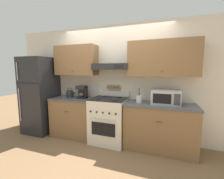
% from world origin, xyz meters
% --- Properties ---
extents(ground_plane, '(16.00, 16.00, 0.00)m').
position_xyz_m(ground_plane, '(0.00, 0.00, 0.00)').
color(ground_plane, brown).
extents(wall_back, '(5.20, 0.46, 2.55)m').
position_xyz_m(wall_back, '(0.07, 0.59, 1.45)').
color(wall_back, beige).
rests_on(wall_back, ground_plane).
extents(counter_left, '(1.04, 0.63, 0.90)m').
position_xyz_m(counter_left, '(-0.89, 0.32, 0.45)').
color(counter_left, brown).
rests_on(counter_left, ground_plane).
extents(counter_right, '(1.35, 0.63, 0.90)m').
position_xyz_m(counter_right, '(1.04, 0.32, 0.45)').
color(counter_right, brown).
rests_on(counter_right, ground_plane).
extents(stove_range, '(0.73, 0.69, 1.08)m').
position_xyz_m(stove_range, '(0.00, 0.28, 0.48)').
color(stove_range, beige).
rests_on(stove_range, ground_plane).
extents(refrigerator, '(0.69, 0.74, 1.86)m').
position_xyz_m(refrigerator, '(-1.83, 0.25, 0.93)').
color(refrigerator, '#232326').
rests_on(refrigerator, ground_plane).
extents(tea_kettle, '(0.22, 0.17, 0.24)m').
position_xyz_m(tea_kettle, '(-1.01, 0.34, 1.00)').
color(tea_kettle, '#232326').
rests_on(tea_kettle, counter_left).
extents(coffee_maker, '(0.21, 0.20, 0.29)m').
position_xyz_m(coffee_maker, '(-0.69, 0.36, 1.05)').
color(coffee_maker, black).
rests_on(coffee_maker, counter_left).
extents(microwave, '(0.53, 0.38, 0.27)m').
position_xyz_m(microwave, '(1.13, 0.36, 1.04)').
color(microwave, '#ADAFB5').
rests_on(microwave, counter_right).
extents(utensil_crock, '(0.12, 0.12, 0.30)m').
position_xyz_m(utensil_crock, '(0.63, 0.34, 0.98)').
color(utensil_crock, silver).
rests_on(utensil_crock, counter_right).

